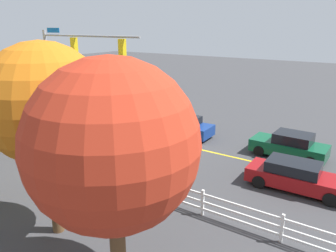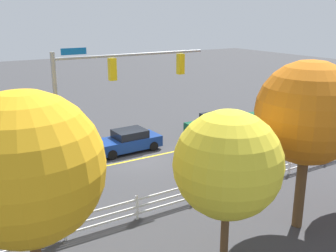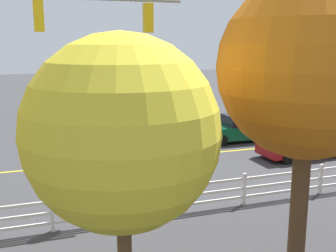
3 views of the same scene
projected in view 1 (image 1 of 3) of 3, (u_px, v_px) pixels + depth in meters
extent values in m
plane|color=#38383A|center=(168.00, 142.00, 22.44)|extent=(120.00, 120.00, 0.00)
cube|color=gold|center=(221.00, 154.00, 20.29)|extent=(28.00, 0.16, 0.01)
cylinder|color=gray|center=(50.00, 89.00, 21.12)|extent=(0.20, 0.20, 7.35)
cylinder|color=gray|center=(87.00, 36.00, 18.13)|extent=(7.47, 0.12, 0.12)
cube|color=#0C59B2|center=(53.00, 30.00, 19.55)|extent=(1.10, 0.03, 0.28)
cube|color=gold|center=(74.00, 46.00, 18.90)|extent=(0.32, 0.28, 1.00)
sphere|color=red|center=(76.00, 41.00, 18.92)|extent=(0.17, 0.17, 0.17)
sphere|color=orange|center=(76.00, 46.00, 19.02)|extent=(0.17, 0.17, 0.17)
sphere|color=#148C19|center=(77.00, 52.00, 19.11)|extent=(0.17, 0.17, 0.17)
cube|color=gold|center=(122.00, 49.00, 16.94)|extent=(0.32, 0.28, 1.00)
sphere|color=red|center=(124.00, 42.00, 16.96)|extent=(0.17, 0.17, 0.17)
sphere|color=orange|center=(124.00, 49.00, 17.06)|extent=(0.17, 0.17, 0.17)
sphere|color=#148C19|center=(124.00, 55.00, 17.15)|extent=(0.17, 0.17, 0.17)
cube|color=#0C4C2D|center=(288.00, 148.00, 19.77)|extent=(4.39, 1.93, 0.73)
cube|color=black|center=(293.00, 138.00, 19.45)|extent=(2.12, 1.69, 0.58)
cylinder|color=black|center=(259.00, 151.00, 20.00)|extent=(0.65, 0.24, 0.64)
cylinder|color=black|center=(269.00, 143.00, 21.33)|extent=(0.65, 0.24, 0.64)
cylinder|color=black|center=(310.00, 162.00, 18.36)|extent=(0.65, 0.24, 0.64)
cylinder|color=black|center=(317.00, 153.00, 19.69)|extent=(0.65, 0.24, 0.64)
cube|color=maroon|center=(297.00, 179.00, 15.79)|extent=(4.71, 1.83, 0.67)
cube|color=black|center=(294.00, 167.00, 15.74)|extent=(2.44, 1.60, 0.52)
cylinder|color=black|center=(335.00, 185.00, 15.68)|extent=(0.65, 0.24, 0.64)
cylinder|color=black|center=(330.00, 200.00, 14.40)|extent=(0.65, 0.24, 0.64)
cylinder|color=black|center=(269.00, 170.00, 17.33)|extent=(0.65, 0.24, 0.64)
cylinder|color=black|center=(259.00, 182.00, 16.04)|extent=(0.65, 0.24, 0.64)
cube|color=navy|center=(181.00, 128.00, 23.59)|extent=(4.50, 1.97, 0.73)
cube|color=black|center=(184.00, 120.00, 23.30)|extent=(2.11, 1.72, 0.51)
cylinder|color=black|center=(157.00, 131.00, 23.75)|extent=(0.65, 0.24, 0.64)
cylinder|color=black|center=(170.00, 125.00, 25.14)|extent=(0.65, 0.24, 0.64)
cylinder|color=black|center=(194.00, 138.00, 22.19)|extent=(0.65, 0.24, 0.64)
cylinder|color=black|center=(206.00, 132.00, 23.59)|extent=(0.65, 0.24, 0.64)
cube|color=white|center=(282.00, 228.00, 11.92)|extent=(0.10, 0.10, 1.15)
cube|color=white|center=(203.00, 203.00, 13.67)|extent=(0.10, 0.10, 1.15)
cube|color=white|center=(141.00, 182.00, 15.41)|extent=(0.10, 0.10, 1.15)
cube|color=white|center=(92.00, 166.00, 17.15)|extent=(0.10, 0.10, 1.15)
cube|color=white|center=(52.00, 153.00, 18.90)|extent=(0.10, 0.10, 1.15)
cube|color=white|center=(19.00, 143.00, 20.64)|extent=(0.10, 0.10, 1.15)
cube|color=white|center=(141.00, 175.00, 15.30)|extent=(26.00, 0.06, 0.09)
cube|color=white|center=(141.00, 182.00, 15.40)|extent=(26.00, 0.06, 0.09)
cube|color=white|center=(141.00, 188.00, 15.50)|extent=(26.00, 0.06, 0.09)
cylinder|color=brown|center=(54.00, 190.00, 12.28)|extent=(0.43, 0.43, 3.46)
sphere|color=#C66614|center=(45.00, 103.00, 11.31)|extent=(4.24, 4.24, 4.24)
cylinder|color=brown|center=(118.00, 247.00, 9.64)|extent=(0.46, 0.46, 2.80)
sphere|color=#B22D19|center=(113.00, 145.00, 8.72)|extent=(4.72, 4.72, 4.72)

